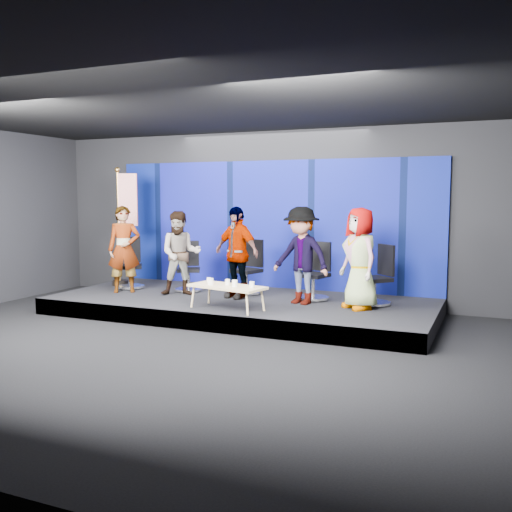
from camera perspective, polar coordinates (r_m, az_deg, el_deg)
The scene contains 21 objects.
ground at distance 8.48m, azimuth -8.65°, elevation -8.97°, with size 10.00×10.00×0.00m, color black.
room_walls at distance 8.20m, azimuth -8.92°, elevation 7.67°, with size 10.02×8.02×3.51m.
riser at distance 10.60m, azimuth -1.51°, elevation -5.04°, with size 7.00×3.00×0.30m, color black.
backdrop at distance 11.75m, azimuth 1.42°, elevation 3.18°, with size 7.00×0.08×2.60m, color navy.
chair_a at distance 11.97m, azimuth -12.47°, elevation -1.51°, with size 0.82×0.82×1.04m.
panelist_a at distance 11.42m, azimuth -13.06°, elevation 0.66°, with size 0.62×0.40×1.69m, color black.
chair_b at distance 11.41m, azimuth -6.74°, elevation -1.86°, with size 0.75×0.75×0.99m.
panelist_b at distance 10.88m, azimuth -7.55°, elevation 0.26°, with size 0.78×0.61×1.60m, color black.
chair_c at distance 11.01m, azimuth -0.78°, elevation -2.01°, with size 0.74×0.74×1.05m.
panelist_c at distance 10.50m, azimuth -1.98°, elevation 0.36°, with size 0.99×0.41×1.69m, color black.
chair_d at distance 10.45m, azimuth 5.91°, elevation -2.47°, with size 0.73×0.73×1.05m.
panelist_d at distance 9.95m, azimuth 4.54°, elevation 0.05°, with size 1.10×0.63×1.70m, color black.
chair_e at distance 10.11m, azimuth 12.00°, elevation -2.86°, with size 0.83×0.83×1.05m.
panelist_e at distance 9.64m, azimuth 10.34°, elevation -0.24°, with size 0.83×0.54×1.69m, color black.
coffee_table at distance 9.50m, azimuth -2.91°, elevation -3.15°, with size 1.39×0.81×0.40m.
mug_a at distance 9.84m, azimuth -4.73°, elevation -2.41°, with size 0.07×0.07×0.08m, color silver.
mug_b at distance 9.59m, azimuth -4.55°, elevation -2.56°, with size 0.09×0.09×0.11m, color silver.
mug_c at distance 9.56m, azimuth -2.86°, elevation -2.61°, with size 0.08×0.08×0.09m, color silver.
mug_d at distance 9.38m, azimuth -2.15°, elevation -2.74°, with size 0.09×0.09×0.11m, color silver.
mug_e at distance 9.27m, azimuth -0.41°, elevation -2.87°, with size 0.08×0.08×0.10m, color silver.
flag_stand at distance 12.25m, azimuth -13.01°, elevation 3.21°, with size 0.55×0.33×2.48m.
Camera 1 is at (4.34, -6.95, 2.19)m, focal length 40.00 mm.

